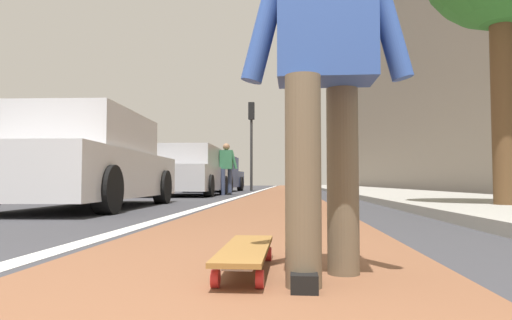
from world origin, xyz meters
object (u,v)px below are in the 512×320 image
object	(u,v)px
parked_car_far	(215,175)
pedestrian_distant	(226,165)
traffic_light	(251,129)
parked_car_near	(89,163)
parked_car_mid	(187,172)
skateboard	(246,251)
skater_person	(325,54)

from	to	relation	value
parked_car_far	pedestrian_distant	distance (m)	5.02
traffic_light	parked_car_near	bearing A→B (deg)	174.41
parked_car_far	traffic_light	bearing A→B (deg)	-34.49
parked_car_near	traffic_light	world-z (taller)	traffic_light
parked_car_mid	parked_car_far	size ratio (longest dim) A/B	0.92
skateboard	parked_car_near	xyz separation A→B (m)	(4.73, 2.93, 0.61)
parked_car_near	pedestrian_distant	xyz separation A→B (m)	(7.04, -1.17, 0.22)
parked_car_near	parked_car_far	xyz separation A→B (m)	(11.91, 0.02, 0.01)
skater_person	traffic_light	distance (m)	18.99
parked_car_near	parked_car_far	bearing A→B (deg)	0.08
parked_car_mid	parked_car_far	bearing A→B (deg)	1.06
skater_person	parked_car_far	size ratio (longest dim) A/B	0.35
parked_car_near	parked_car_mid	size ratio (longest dim) A/B	1.06
skater_person	parked_car_near	distance (m)	5.89
skater_person	parked_car_far	world-z (taller)	skater_person
parked_car_near	parked_car_far	distance (m)	11.91
parked_car_near	parked_car_far	world-z (taller)	parked_car_far
skateboard	traffic_light	xyz separation A→B (m)	(18.65, 1.57, 2.77)
parked_car_far	traffic_light	xyz separation A→B (m)	(2.01, -1.38, 2.15)
skateboard	skater_person	xyz separation A→B (m)	(-0.15, -0.35, 0.84)
parked_car_near	pedestrian_distant	bearing A→B (deg)	-9.41
skater_person	parked_car_far	distance (m)	17.11
skater_person	skateboard	bearing A→B (deg)	66.67
skateboard	parked_car_far	size ratio (longest dim) A/B	0.18
parked_car_near	traffic_light	distance (m)	14.15
skater_person	parked_car_far	xyz separation A→B (m)	(16.79, 3.30, -0.23)
skateboard	parked_car_far	bearing A→B (deg)	10.05
skateboard	skater_person	world-z (taller)	skater_person
skateboard	pedestrian_distant	distance (m)	11.93
parked_car_near	parked_car_mid	distance (m)	6.34
parked_car_far	skateboard	bearing A→B (deg)	-169.95
traffic_light	parked_car_far	bearing A→B (deg)	145.51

